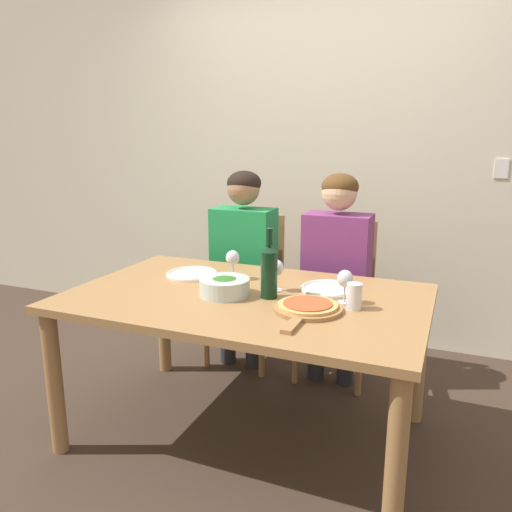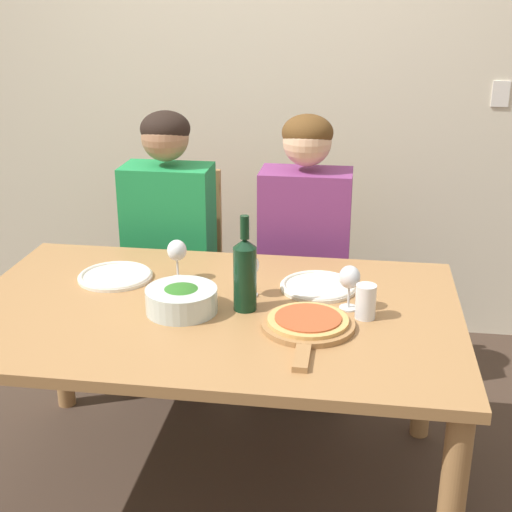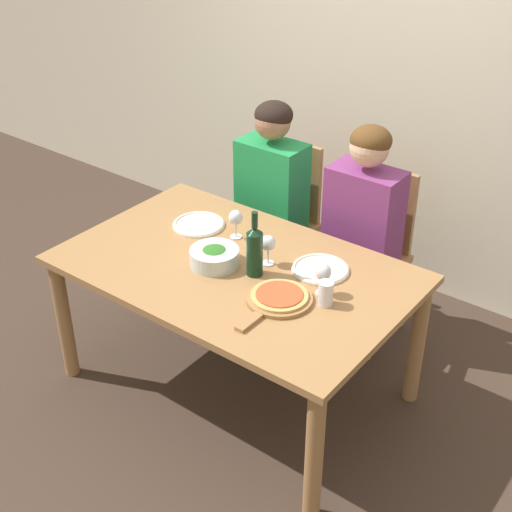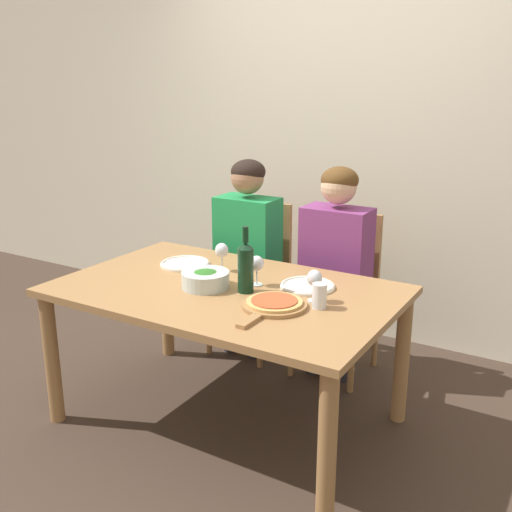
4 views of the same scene
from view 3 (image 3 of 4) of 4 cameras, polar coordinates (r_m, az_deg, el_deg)
The scene contains 16 objects.
ground_plane at distance 3.78m, azimuth -1.49°, elevation -10.20°, with size 40.00×40.00×0.00m, color #3D2D23.
back_wall at distance 4.23m, azimuth 11.08°, elevation 14.90°, with size 10.00×0.06×2.70m.
dining_table at distance 3.39m, azimuth -1.64°, elevation -2.12°, with size 1.64×1.03×0.73m.
chair_left at distance 4.23m, azimuth 2.00°, elevation 3.20°, with size 0.42×0.42×0.95m.
chair_right at distance 3.96m, azimuth 9.02°, elevation 0.72°, with size 0.42×0.42×0.95m.
person_woman at distance 4.04m, azimuth 1.13°, elevation 5.58°, with size 0.47×0.51×1.24m.
person_man at distance 3.76m, azimuth 8.47°, elevation 3.15°, with size 0.47×0.51×1.24m.
wine_bottle at distance 3.21m, azimuth -0.12°, elevation 0.49°, with size 0.08×0.08×0.32m.
broccoli_bowl at distance 3.34m, azimuth -3.34°, elevation -0.06°, with size 0.23×0.23×0.09m.
dinner_plate_left at distance 3.68m, azimuth -4.61°, elevation 2.55°, with size 0.27×0.27×0.02m.
dinner_plate_right at distance 3.31m, azimuth 5.17°, elevation -1.05°, with size 0.27×0.27×0.02m.
pizza_on_board at distance 3.09m, azimuth 1.79°, elevation -3.40°, with size 0.29×0.43×0.04m.
wine_glass_left at distance 3.52m, azimuth -1.63°, elevation 2.99°, with size 0.07×0.07×0.15m.
wine_glass_right at distance 3.10m, azimuth 5.40°, elevation -1.41°, with size 0.07×0.07×0.15m.
wine_glass_centre at distance 3.30m, azimuth 0.98°, elevation 0.92°, with size 0.07×0.07×0.15m.
water_tumbler at distance 3.06m, azimuth 5.61°, elevation -2.99°, with size 0.07×0.07×0.11m.
Camera 3 is at (1.79, -2.20, 2.50)m, focal length 50.00 mm.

